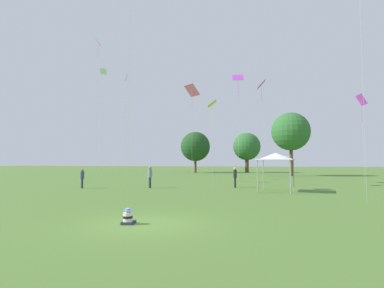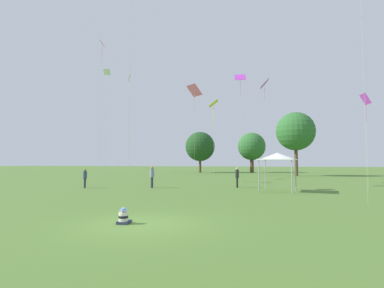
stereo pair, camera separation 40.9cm
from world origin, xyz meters
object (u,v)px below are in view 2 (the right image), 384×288
at_px(kite_0, 102,50).
at_px(kite_9, 240,80).
at_px(kite_6, 264,86).
at_px(kite_7, 365,101).
at_px(seated_toddler, 124,218).
at_px(person_standing_0, 152,175).
at_px(person_standing_2, 237,175).
at_px(kite_3, 129,84).
at_px(kite_1, 194,92).
at_px(canopy_tent, 277,157).
at_px(distant_tree_0, 200,147).
at_px(distant_tree_2, 296,131).
at_px(person_standing_1, 85,177).
at_px(kite_5, 214,106).
at_px(distant_tree_1, 252,147).
at_px(kite_8, 107,79).

xyz_separation_m(kite_0, kite_9, (17.87, -5.50, -6.69)).
relative_size(kite_6, kite_7, 1.37).
distance_m(seated_toddler, person_standing_0, 15.10).
bearing_deg(person_standing_2, person_standing_0, -169.53).
bearing_deg(kite_9, kite_3, -152.06).
bearing_deg(kite_7, kite_1, 125.18).
bearing_deg(canopy_tent, kite_7, 33.10).
bearing_deg(person_standing_2, kite_9, 71.63).
height_order(person_standing_2, kite_9, kite_9).
bearing_deg(kite_1, canopy_tent, -130.36).
bearing_deg(kite_1, person_standing_0, 137.63).
xyz_separation_m(canopy_tent, distant_tree_0, (-15.23, 39.44, 2.99)).
xyz_separation_m(seated_toddler, distant_tree_2, (9.10, 41.41, 7.01)).
xyz_separation_m(person_standing_2, kite_7, (10.74, 1.82, 6.33)).
relative_size(kite_1, distant_tree_2, 0.94).
bearing_deg(seated_toddler, person_standing_1, 122.56).
bearing_deg(seated_toddler, kite_5, 80.29).
relative_size(person_standing_1, kite_0, 0.09).
distance_m(canopy_tent, distant_tree_1, 43.21).
relative_size(canopy_tent, distant_tree_2, 0.29).
xyz_separation_m(seated_toddler, person_standing_0, (-4.80, 14.29, 0.89)).
height_order(kite_8, distant_tree_2, kite_8).
xyz_separation_m(seated_toddler, canopy_tent, (5.62, 13.43, 2.40)).
xyz_separation_m(kite_8, distant_tree_1, (13.88, 36.32, -6.06)).
bearing_deg(kite_3, person_standing_1, 14.66).
bearing_deg(distant_tree_1, kite_7, -72.66).
bearing_deg(kite_6, kite_5, 14.65).
xyz_separation_m(kite_1, kite_9, (4.57, -0.73, 0.63)).
xyz_separation_m(person_standing_1, distant_tree_0, (0.73, 40.13, 4.63)).
distance_m(person_standing_2, kite_6, 11.39).
xyz_separation_m(person_standing_1, kite_5, (11.10, 0.82, 5.72)).
height_order(canopy_tent, distant_tree_0, distant_tree_0).
xyz_separation_m(distant_tree_0, distant_tree_2, (18.72, -11.46, 1.62)).
bearing_deg(kite_9, kite_1, -153.62).
relative_size(person_standing_0, kite_5, 0.26).
distance_m(person_standing_2, kite_5, 6.50).
bearing_deg(distant_tree_2, kite_8, -135.57).
xyz_separation_m(kite_5, kite_8, (-13.51, 6.42, 5.00)).
distance_m(person_standing_1, kite_5, 12.51).
distance_m(person_standing_0, kite_1, 9.39).
height_order(canopy_tent, kite_0, kite_0).
xyz_separation_m(person_standing_1, kite_1, (8.29, 5.56, 8.16)).
distance_m(person_standing_1, kite_6, 20.21).
distance_m(kite_3, kite_5, 12.37).
height_order(kite_3, distant_tree_1, kite_3).
height_order(kite_7, distant_tree_0, distant_tree_0).
distance_m(kite_8, distant_tree_1, 39.35).
distance_m(kite_0, kite_1, 15.92).
distance_m(kite_1, kite_3, 7.68).
xyz_separation_m(person_standing_2, kite_9, (0.24, 1.14, 8.69)).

